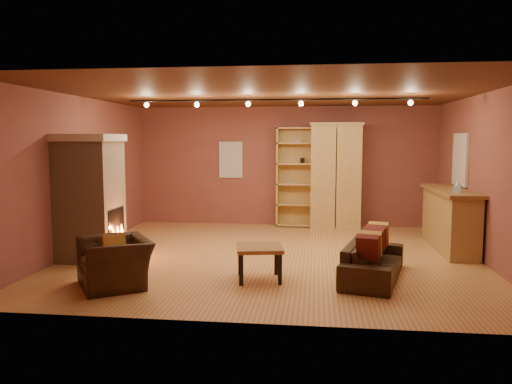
# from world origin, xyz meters

# --- Properties ---
(floor) EXTENTS (7.00, 7.00, 0.00)m
(floor) POSITION_xyz_m (0.00, 0.00, 0.00)
(floor) COLOR #AA723C
(floor) RESTS_ON ground
(ceiling) EXTENTS (7.00, 7.00, 0.00)m
(ceiling) POSITION_xyz_m (0.00, 0.00, 2.80)
(ceiling) COLOR brown
(ceiling) RESTS_ON back_wall
(back_wall) EXTENTS (7.00, 0.02, 2.80)m
(back_wall) POSITION_xyz_m (0.00, 3.25, 1.40)
(back_wall) COLOR brown
(back_wall) RESTS_ON floor
(left_wall) EXTENTS (0.02, 6.50, 2.80)m
(left_wall) POSITION_xyz_m (-3.50, 0.00, 1.40)
(left_wall) COLOR brown
(left_wall) RESTS_ON floor
(right_wall) EXTENTS (0.02, 6.50, 2.80)m
(right_wall) POSITION_xyz_m (3.50, 0.00, 1.40)
(right_wall) COLOR brown
(right_wall) RESTS_ON floor
(fireplace) EXTENTS (1.01, 0.98, 2.12)m
(fireplace) POSITION_xyz_m (-3.04, -0.60, 1.06)
(fireplace) COLOR tan
(fireplace) RESTS_ON floor
(back_window) EXTENTS (0.56, 0.04, 0.86)m
(back_window) POSITION_xyz_m (-1.30, 3.23, 1.55)
(back_window) COLOR silver
(back_window) RESTS_ON back_wall
(bookcase) EXTENTS (0.95, 0.37, 2.31)m
(bookcase) POSITION_xyz_m (0.29, 3.13, 1.18)
(bookcase) COLOR tan
(bookcase) RESTS_ON floor
(armoire) EXTENTS (1.18, 0.67, 2.41)m
(armoire) POSITION_xyz_m (1.18, 2.94, 1.21)
(armoire) COLOR tan
(armoire) RESTS_ON floor
(bar_counter) EXTENTS (0.63, 2.35, 1.13)m
(bar_counter) POSITION_xyz_m (3.20, 0.95, 0.57)
(bar_counter) COLOR #A8874D
(bar_counter) RESTS_ON floor
(tissue_box) EXTENTS (0.17, 0.17, 0.23)m
(tissue_box) POSITION_xyz_m (3.15, 0.33, 1.22)
(tissue_box) COLOR #86BFD7
(tissue_box) RESTS_ON bar_counter
(right_window) EXTENTS (0.05, 0.90, 1.00)m
(right_window) POSITION_xyz_m (3.47, 1.40, 1.65)
(right_window) COLOR silver
(right_window) RESTS_ON right_wall
(loveseat) EXTENTS (0.96, 1.89, 0.76)m
(loveseat) POSITION_xyz_m (1.58, -1.25, 0.37)
(loveseat) COLOR black
(loveseat) RESTS_ON floor
(armchair) EXTENTS (1.12, 1.22, 0.89)m
(armchair) POSITION_xyz_m (-2.02, -2.06, 0.45)
(armchair) COLOR black
(armchair) RESTS_ON floor
(coffee_table) EXTENTS (0.76, 0.76, 0.49)m
(coffee_table) POSITION_xyz_m (-0.06, -1.51, 0.42)
(coffee_table) COLOR olive
(coffee_table) RESTS_ON floor
(track_rail) EXTENTS (5.20, 0.09, 0.13)m
(track_rail) POSITION_xyz_m (0.00, 0.20, 2.69)
(track_rail) COLOR black
(track_rail) RESTS_ON ceiling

